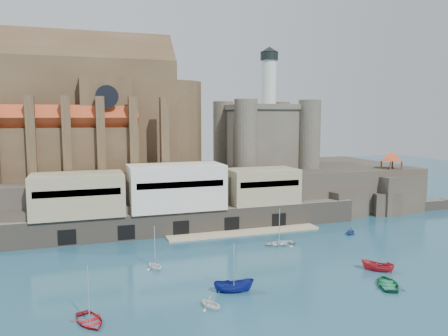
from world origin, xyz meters
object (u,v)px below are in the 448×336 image
object	(u,v)px
pavilion	(392,157)
boat_0	(90,323)
church	(94,117)
castle_keep	(264,132)
boat_1	(211,308)
boat_2	(234,292)

from	to	relation	value
pavilion	boat_0	world-z (taller)	pavilion
church	pavilion	world-z (taller)	church
pavilion	boat_0	size ratio (longest dim) A/B	1.23
church	castle_keep	bearing A→B (deg)	-1.11
pavilion	boat_1	xyz separation A→B (m)	(-55.57, -37.57, -12.73)
castle_keep	boat_0	size ratio (longest dim) A/B	5.63
church	boat_2	size ratio (longest dim) A/B	9.13
boat_1	pavilion	bearing A→B (deg)	8.81
castle_keep	pavilion	world-z (taller)	castle_keep
castle_keep	pavilion	bearing A→B (deg)	-30.18
boat_2	boat_1	bearing A→B (deg)	142.70
pavilion	boat_2	xyz separation A→B (m)	(-51.44, -34.05, -12.73)
boat_1	church	bearing A→B (deg)	75.93
boat_0	boat_1	distance (m)	13.51
boat_2	boat_0	bearing A→B (deg)	111.73
church	boat_0	bearing A→B (deg)	-93.18
church	boat_1	distance (m)	58.78
castle_keep	boat_1	xyz separation A→B (m)	(-29.65, -52.64, -18.31)
castle_keep	boat_2	size ratio (longest dim) A/B	5.69
church	boat_1	world-z (taller)	church
church	boat_1	size ratio (longest dim) A/B	14.32
church	boat_2	xyz separation A→B (m)	(14.69, -49.90, -22.13)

